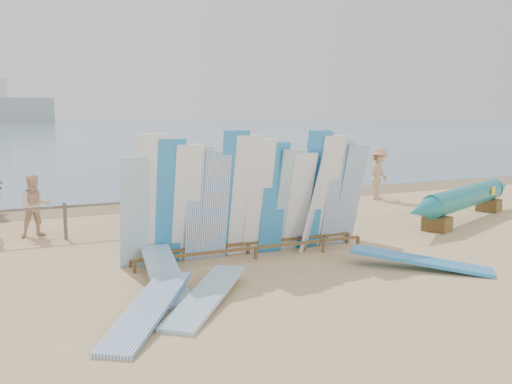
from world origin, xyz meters
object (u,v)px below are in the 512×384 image
flat_board_e (148,320)px  beachgoer_8 (276,180)px  flat_board_b (207,303)px  beachgoer_10 (322,178)px  side_surfboard_rack (322,192)px  beach_chair_left (156,215)px  main_surfboard_rack (252,200)px  beachgoer_6 (174,190)px  stroller (204,204)px  outrigger_canoe (466,198)px  beach_chair_right (176,212)px  vendor_table (259,228)px  beachgoer_extra_0 (379,174)px  flat_board_d (420,269)px  beachgoer_2 (35,206)px  beachgoer_7 (198,184)px  beachgoer_3 (135,188)px  beachgoer_9 (291,177)px  beachgoer_5 (193,175)px  beachgoer_4 (150,189)px  flat_board_a (165,285)px

flat_board_e → beachgoer_8: 9.66m
flat_board_b → beachgoer_10: size_ratio=1.45×
side_surfboard_rack → beach_chair_left: 4.86m
main_surfboard_rack → beachgoer_6: (-0.51, 4.25, -0.30)m
stroller → outrigger_canoe: bearing=-4.6°
beachgoer_10 → beach_chair_right: bearing=-15.5°
vendor_table → beachgoer_extra_0: size_ratio=0.57×
main_surfboard_rack → outrigger_canoe: bearing=9.8°
main_surfboard_rack → flat_board_d: main_surfboard_rack is taller
side_surfboard_rack → outrigger_canoe: (5.14, 0.56, -0.56)m
beach_chair_right → beachgoer_8: 3.49m
main_surfboard_rack → flat_board_b: 3.19m
beachgoer_2 → side_surfboard_rack: bearing=-38.1°
beachgoer_2 → beachgoer_7: 4.91m
beachgoer_3 → beachgoer_9: size_ratio=0.95×
beach_chair_right → beachgoer_2: 3.83m
flat_board_e → beachgoer_9: size_ratio=1.55×
flat_board_b → flat_board_d: (4.48, 0.08, 0.00)m
stroller → beachgoer_extra_0: bearing=28.3°
flat_board_e → outrigger_canoe: bearing=53.8°
beach_chair_right → beachgoer_extra_0: 7.69m
beachgoer_6 → beachgoer_3: bearing=151.8°
beach_chair_left → beachgoer_7: (1.64, 1.25, 0.62)m
beachgoer_5 → beachgoer_8: beachgoer_8 is taller
main_surfboard_rack → flat_board_b: (-1.83, -2.31, -1.22)m
beach_chair_left → beachgoer_5: size_ratio=0.50×
flat_board_b → stroller: 7.15m
beachgoer_10 → vendor_table: bearing=24.4°
beachgoer_4 → beachgoer_7: (1.54, 0.25, 0.04)m
vendor_table → beachgoer_4: bearing=107.4°
flat_board_a → beachgoer_3: bearing=88.7°
side_surfboard_rack → beachgoer_2: bearing=102.4°
side_surfboard_rack → outrigger_canoe: size_ratio=0.40×
vendor_table → beachgoer_2: bearing=144.5°
vendor_table → beach_chair_right: vendor_table is taller
main_surfboard_rack → stroller: main_surfboard_rack is taller
side_surfboard_rack → vendor_table: size_ratio=2.50×
beachgoer_7 → beachgoer_6: beachgoer_6 is taller
stroller → beachgoer_5: (0.67, 3.12, 0.49)m
vendor_table → beach_chair_left: bearing=114.8°
beachgoer_4 → beachgoer_8: 3.99m
beachgoer_3 → beachgoer_extra_0: bearing=-50.6°
vendor_table → beach_chair_left: vendor_table is taller
vendor_table → beachgoer_extra_0: beachgoer_extra_0 is taller
vendor_table → flat_board_a: (-2.87, -2.18, -0.35)m
vendor_table → flat_board_e: vendor_table is taller
main_surfboard_rack → beach_chair_left: bearing=105.3°
beachgoer_7 → beachgoer_8: (2.44, -0.48, 0.06)m
main_surfboard_rack → beachgoer_2: bearing=137.0°
flat_board_b → beachgoer_8: 8.78m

